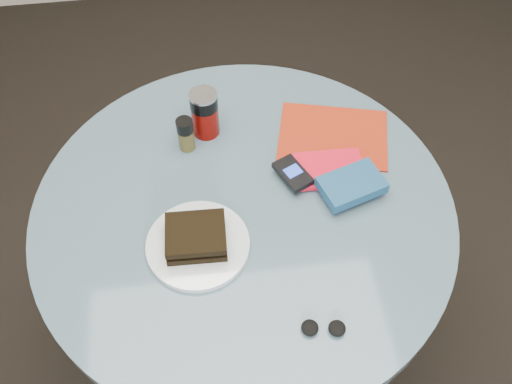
{
  "coord_description": "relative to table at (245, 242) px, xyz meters",
  "views": [
    {
      "loc": [
        -0.07,
        -0.77,
        1.85
      ],
      "look_at": [
        0.03,
        0.0,
        0.8
      ],
      "focal_mm": 40.0,
      "sensor_mm": 36.0,
      "label": 1
    }
  ],
  "objects": [
    {
      "name": "ground",
      "position": [
        0.0,
        0.0,
        -0.59
      ],
      "size": [
        4.0,
        4.0,
        0.0
      ],
      "primitive_type": "plane",
      "color": "black",
      "rests_on": "ground"
    },
    {
      "name": "table",
      "position": [
        0.0,
        0.0,
        0.0
      ],
      "size": [
        1.0,
        1.0,
        0.75
      ],
      "color": "black",
      "rests_on": "ground"
    },
    {
      "name": "plate",
      "position": [
        -0.11,
        -0.1,
        0.17
      ],
      "size": [
        0.28,
        0.28,
        0.01
      ],
      "primitive_type": "cylinder",
      "rotation": [
        0.0,
        0.0,
        0.23
      ],
      "color": "white",
      "rests_on": "table"
    },
    {
      "name": "sandwich",
      "position": [
        -0.12,
        -0.1,
        0.2
      ],
      "size": [
        0.14,
        0.12,
        0.05
      ],
      "color": "black",
      "rests_on": "plate"
    },
    {
      "name": "soda_can",
      "position": [
        -0.07,
        0.25,
        0.23
      ],
      "size": [
        0.09,
        0.09,
        0.13
      ],
      "color": "#6D0905",
      "rests_on": "table"
    },
    {
      "name": "pepper_grinder",
      "position": [
        -0.12,
        0.2,
        0.21
      ],
      "size": [
        0.05,
        0.05,
        0.1
      ],
      "color": "#47411E",
      "rests_on": "table"
    },
    {
      "name": "magazine",
      "position": [
        0.26,
        0.19,
        0.17
      ],
      "size": [
        0.32,
        0.27,
        0.0
      ],
      "primitive_type": "cube",
      "rotation": [
        0.0,
        0.0,
        -0.26
      ],
      "color": "#99220D",
      "rests_on": "table"
    },
    {
      "name": "red_book",
      "position": [
        0.22,
        0.07,
        0.18
      ],
      "size": [
        0.17,
        0.12,
        0.01
      ],
      "primitive_type": "cube",
      "rotation": [
        0.0,
        0.0,
        -0.03
      ],
      "color": "red",
      "rests_on": "magazine"
    },
    {
      "name": "novel",
      "position": [
        0.26,
        0.0,
        0.2
      ],
      "size": [
        0.17,
        0.13,
        0.03
      ],
      "primitive_type": "cube",
      "rotation": [
        0.0,
        0.0,
        0.3
      ],
      "color": "navy",
      "rests_on": "red_book"
    },
    {
      "name": "mp3_player",
      "position": [
        0.13,
        0.06,
        0.19
      ],
      "size": [
        0.09,
        0.11,
        0.02
      ],
      "color": "black",
      "rests_on": "red_book"
    },
    {
      "name": "headphones",
      "position": [
        0.12,
        -0.33,
        0.17
      ],
      "size": [
        0.1,
        0.05,
        0.02
      ],
      "color": "black",
      "rests_on": "table"
    }
  ]
}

